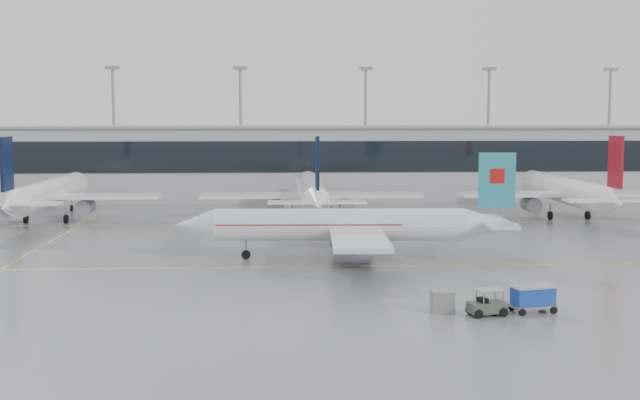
{
  "coord_description": "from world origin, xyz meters",
  "views": [
    {
      "loc": [
        -4.52,
        -73.62,
        14.02
      ],
      "look_at": [
        0.0,
        12.0,
        5.0
      ],
      "focal_mm": 45.0,
      "sensor_mm": 36.0,
      "label": 1
    }
  ],
  "objects": [
    {
      "name": "light_masts",
      "position": [
        0.0,
        68.0,
        13.34
      ],
      "size": [
        156.4,
        1.0,
        22.6
      ],
      "color": "gray",
      "rests_on": "ground"
    },
    {
      "name": "taxi_line_north",
      "position": [
        0.0,
        30.0,
        0.01
      ],
      "size": [
        120.0,
        0.25,
        0.01
      ],
      "primitive_type": "cube",
      "color": "gold",
      "rests_on": "ground"
    },
    {
      "name": "terminal_glass",
      "position": [
        0.0,
        54.45,
        7.5
      ],
      "size": [
        180.0,
        0.2,
        5.0
      ],
      "primitive_type": "cube",
      "color": "black",
      "rests_on": "ground"
    },
    {
      "name": "terminal",
      "position": [
        0.0,
        62.0,
        6.0
      ],
      "size": [
        180.0,
        15.0,
        12.0
      ],
      "primitive_type": "cube",
      "color": "#9F9FA3",
      "rests_on": "ground"
    },
    {
      "name": "parked_jet_d",
      "position": [
        35.0,
        33.69,
        3.71
      ],
      "size": [
        29.64,
        36.96,
        11.72
      ],
      "rotation": [
        0.0,
        0.0,
        1.57
      ],
      "color": "white",
      "rests_on": "ground"
    },
    {
      "name": "ground",
      "position": [
        0.0,
        0.0,
        0.0
      ],
      "size": [
        320.0,
        320.0,
        0.0
      ],
      "primitive_type": "plane",
      "color": "gray",
      "rests_on": "ground"
    },
    {
      "name": "taxi_line_cross",
      "position": [
        -30.0,
        15.0,
        0.01
      ],
      "size": [
        0.25,
        60.0,
        0.01
      ],
      "primitive_type": "cube",
      "color": "gold",
      "rests_on": "ground"
    },
    {
      "name": "baggage_cart",
      "position": [
        13.68,
        -18.22,
        1.12
      ],
      "size": [
        3.37,
        2.3,
        1.91
      ],
      "rotation": [
        0.0,
        0.0,
        0.2
      ],
      "color": "gray",
      "rests_on": "ground"
    },
    {
      "name": "baggage_tug",
      "position": [
        10.15,
        -18.94,
        0.66
      ],
      "size": [
        3.93,
        2.08,
        1.87
      ],
      "rotation": [
        0.0,
        0.0,
        0.2
      ],
      "color": "#42463D",
      "rests_on": "ground"
    },
    {
      "name": "terminal_roof",
      "position": [
        0.0,
        62.0,
        12.2
      ],
      "size": [
        182.0,
        16.0,
        0.4
      ],
      "primitive_type": "cube",
      "color": "gray",
      "rests_on": "ground"
    },
    {
      "name": "gse_unit",
      "position": [
        7.23,
        -17.76,
        0.78
      ],
      "size": [
        1.56,
        1.45,
        1.55
      ],
      "primitive_type": "cube",
      "rotation": [
        0.0,
        0.0,
        -0.0
      ],
      "color": "gray",
      "rests_on": "ground"
    },
    {
      "name": "air_canada_jet",
      "position": [
        2.8,
        3.95,
        3.28
      ],
      "size": [
        34.08,
        26.59,
        10.44
      ],
      "rotation": [
        0.0,
        0.0,
        3.1
      ],
      "color": "silver",
      "rests_on": "ground"
    },
    {
      "name": "parked_jet_b",
      "position": [
        -35.0,
        33.69,
        3.71
      ],
      "size": [
        29.64,
        36.96,
        11.72
      ],
      "rotation": [
        0.0,
        0.0,
        1.57
      ],
      "color": "white",
      "rests_on": "ground"
    },
    {
      "name": "taxi_line_main",
      "position": [
        0.0,
        0.0,
        0.01
      ],
      "size": [
        120.0,
        0.25,
        0.01
      ],
      "primitive_type": "cube",
      "color": "gold",
      "rests_on": "ground"
    },
    {
      "name": "parked_jet_c",
      "position": [
        -0.0,
        33.69,
        3.71
      ],
      "size": [
        29.64,
        36.96,
        11.72
      ],
      "rotation": [
        0.0,
        0.0,
        1.57
      ],
      "color": "white",
      "rests_on": "ground"
    }
  ]
}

